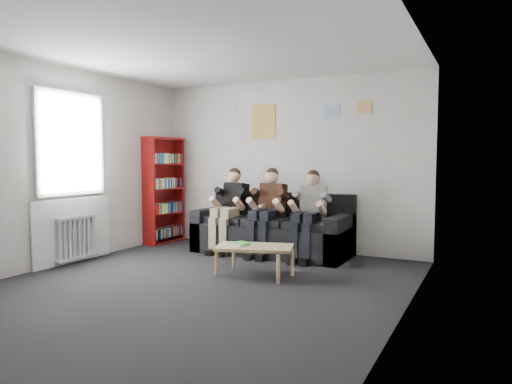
# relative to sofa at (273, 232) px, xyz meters

# --- Properties ---
(room_shell) EXTENTS (5.00, 5.00, 5.00)m
(room_shell) POSITION_rel_sofa_xyz_m (0.02, -2.05, 1.02)
(room_shell) COLOR black
(room_shell) RESTS_ON ground
(sofa) EXTENTS (2.36, 0.97, 0.91)m
(sofa) POSITION_rel_sofa_xyz_m (0.00, 0.00, 0.00)
(sofa) COLOR black
(sofa) RESTS_ON ground
(bookshelf) EXTENTS (0.27, 0.82, 1.81)m
(bookshelf) POSITION_rel_sofa_xyz_m (-2.07, -0.02, 0.58)
(bookshelf) COLOR maroon
(bookshelf) RESTS_ON ground
(coffee_table) EXTENTS (0.93, 0.51, 0.37)m
(coffee_table) POSITION_rel_sofa_xyz_m (0.39, -1.35, -0.00)
(coffee_table) COLOR tan
(coffee_table) RESTS_ON ground
(game_cases) EXTENTS (0.23, 0.18, 0.03)m
(game_cases) POSITION_rel_sofa_xyz_m (0.21, -1.38, 0.06)
(game_cases) COLOR silver
(game_cases) RESTS_ON coffee_table
(person_left) EXTENTS (0.37, 0.80, 1.30)m
(person_left) POSITION_rel_sofa_xyz_m (-0.66, -0.20, 0.34)
(person_left) COLOR black
(person_left) RESTS_ON sofa
(person_middle) EXTENTS (0.38, 0.80, 1.31)m
(person_middle) POSITION_rel_sofa_xyz_m (-0.00, -0.21, 0.34)
(person_middle) COLOR #432316
(person_middle) RESTS_ON sofa
(person_right) EXTENTS (0.36, 0.78, 1.28)m
(person_right) POSITION_rel_sofa_xyz_m (0.66, -0.20, 0.33)
(person_right) COLOR white
(person_right) RESTS_ON sofa
(radiator) EXTENTS (0.10, 0.64, 0.60)m
(radiator) POSITION_rel_sofa_xyz_m (-2.13, -1.85, 0.02)
(radiator) COLOR silver
(radiator) RESTS_ON ground
(window) EXTENTS (0.05, 1.30, 2.36)m
(window) POSITION_rel_sofa_xyz_m (-2.20, -1.85, 0.70)
(window) COLOR white
(window) RESTS_ON room_shell
(poster_large) EXTENTS (0.42, 0.01, 0.55)m
(poster_large) POSITION_rel_sofa_xyz_m (-0.38, 0.43, 1.72)
(poster_large) COLOR #D3CF4A
(poster_large) RESTS_ON room_shell
(poster_blue) EXTENTS (0.25, 0.01, 0.20)m
(poster_blue) POSITION_rel_sofa_xyz_m (0.77, 0.43, 1.82)
(poster_blue) COLOR #3B73CB
(poster_blue) RESTS_ON room_shell
(poster_pink) EXTENTS (0.22, 0.01, 0.18)m
(poster_pink) POSITION_rel_sofa_xyz_m (1.27, 0.43, 1.87)
(poster_pink) COLOR #B93A6A
(poster_pink) RESTS_ON room_shell
(poster_sign) EXTENTS (0.20, 0.01, 0.14)m
(poster_sign) POSITION_rel_sofa_xyz_m (-0.98, 0.43, 1.92)
(poster_sign) COLOR silver
(poster_sign) RESTS_ON room_shell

